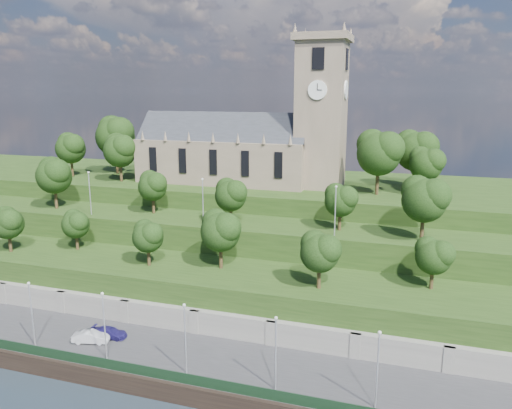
% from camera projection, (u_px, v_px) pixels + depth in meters
% --- Properties ---
extents(ground, '(320.00, 320.00, 0.00)m').
position_uv_depth(ground, '(111.00, 389.00, 54.53)').
color(ground, '#1C252C').
rests_on(ground, ground).
extents(promenade, '(160.00, 12.00, 2.00)m').
position_uv_depth(promenade, '(139.00, 354.00, 59.88)').
color(promenade, '#2D2D30').
rests_on(promenade, ground).
extents(quay_wall, '(160.00, 0.50, 2.20)m').
position_uv_depth(quay_wall, '(110.00, 380.00, 54.24)').
color(quay_wall, black).
rests_on(quay_wall, ground).
extents(fence, '(160.00, 0.10, 1.20)m').
position_uv_depth(fence, '(112.00, 365.00, 54.51)').
color(fence, black).
rests_on(fence, promenade).
extents(retaining_wall, '(160.00, 2.10, 5.00)m').
position_uv_depth(retaining_wall, '(162.00, 321.00, 65.10)').
color(retaining_wall, slate).
rests_on(retaining_wall, ground).
extents(embankment_lower, '(160.00, 12.00, 8.00)m').
position_uv_depth(embankment_lower, '(182.00, 293.00, 70.36)').
color(embankment_lower, '#1F3612').
rests_on(embankment_lower, ground).
extents(embankment_upper, '(160.00, 10.00, 12.00)m').
position_uv_depth(embankment_upper, '(212.00, 256.00, 80.13)').
color(embankment_upper, '#1F3612').
rests_on(embankment_upper, ground).
extents(hilltop, '(160.00, 32.00, 15.00)m').
position_uv_depth(hilltop, '(252.00, 216.00, 99.31)').
color(hilltop, '#1F3612').
rests_on(hilltop, ground).
extents(church, '(38.60, 12.35, 27.60)m').
position_uv_depth(church, '(250.00, 143.00, 92.00)').
color(church, '#6E5E4D').
rests_on(church, hilltop).
extents(trees_lower, '(65.50, 8.60, 8.18)m').
position_uv_depth(trees_lower, '(195.00, 234.00, 67.65)').
color(trees_lower, '#302412').
rests_on(trees_lower, embankment_lower).
extents(trees_upper, '(66.64, 8.35, 8.91)m').
position_uv_depth(trees_upper, '(224.00, 187.00, 75.87)').
color(trees_upper, '#302412').
rests_on(trees_upper, embankment_upper).
extents(trees_hilltop, '(73.68, 16.49, 11.95)m').
position_uv_depth(trees_hilltop, '(234.00, 145.00, 92.07)').
color(trees_hilltop, '#302412').
rests_on(trees_hilltop, hilltop).
extents(lamp_posts_promenade, '(60.36, 0.36, 8.08)m').
position_uv_depth(lamp_posts_promenade, '(104.00, 321.00, 55.97)').
color(lamp_posts_promenade, '#B2B2B7').
rests_on(lamp_posts_promenade, promenade).
extents(lamp_posts_upper, '(40.36, 0.36, 7.15)m').
position_uv_depth(lamp_posts_upper, '(203.00, 197.00, 75.09)').
color(lamp_posts_upper, '#B2B2B7').
rests_on(lamp_posts_upper, embankment_upper).
extents(car_middle, '(4.67, 2.62, 1.46)m').
position_uv_depth(car_middle, '(91.00, 337.00, 60.43)').
color(car_middle, '#A3A4A8').
rests_on(car_middle, promenade).
extents(car_right, '(4.68, 2.31, 1.31)m').
position_uv_depth(car_right, '(109.00, 332.00, 61.68)').
color(car_right, navy).
rests_on(car_right, promenade).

